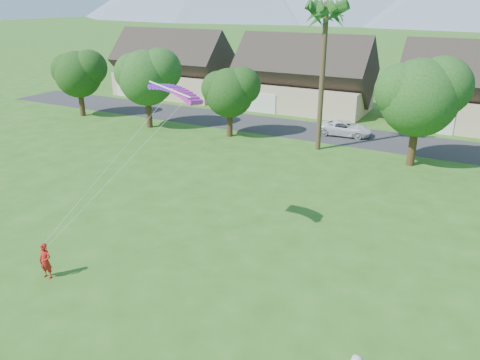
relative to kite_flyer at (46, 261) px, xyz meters
The scene contains 7 objects.
street 31.95m from the kite_flyer, 77.91° to the left, with size 90.00×7.00×0.01m, color #2D2D30.
kite_flyer is the anchor object (origin of this frame).
parked_car 31.71m from the kite_flyer, 80.00° to the left, with size 2.35×5.10×1.42m, color white.
houses_row 40.94m from the kite_flyer, 79.87° to the left, with size 72.75×8.19×8.86m.
tree_row 26.06m from the kite_flyer, 77.56° to the left, with size 62.27×6.67×8.45m.
fan_palm 28.33m from the kite_flyer, 79.67° to the left, with size 3.00×3.00×13.80m.
parafoil_kite 10.36m from the kite_flyer, 58.44° to the left, with size 2.79×1.11×0.50m.
Camera 1 is at (10.64, -9.94, 12.66)m, focal length 35.00 mm.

